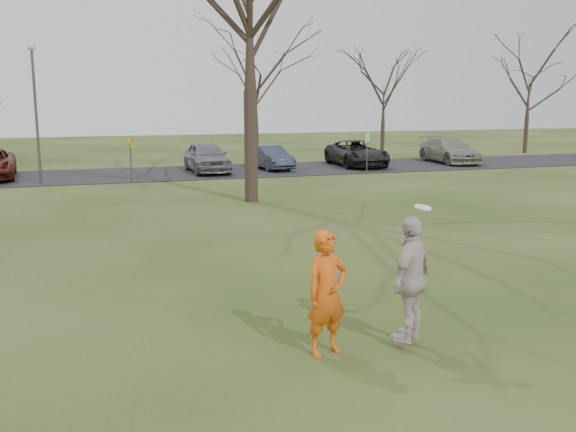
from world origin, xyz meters
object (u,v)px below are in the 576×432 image
object	(u,v)px
car_6	(357,153)
big_tree	(249,11)
lamp_post	(35,96)
catching_play	(411,279)
car_5	(270,157)
car_4	(207,157)
car_7	(449,150)
player_defender	(327,293)

from	to	relation	value
car_6	big_tree	size ratio (longest dim) A/B	0.38
lamp_post	catching_play	bearing A→B (deg)	-72.89
lamp_post	big_tree	size ratio (longest dim) A/B	0.45
car_5	car_6	xyz separation A→B (m)	(5.20, 0.08, 0.09)
lamp_post	big_tree	world-z (taller)	big_tree
car_6	big_tree	distance (m)	14.88
big_tree	car_4	bearing A→B (deg)	89.66
car_5	lamp_post	bearing A→B (deg)	-175.42
car_4	catching_play	xyz separation A→B (m)	(-1.21, -24.49, 0.28)
car_5	car_6	size ratio (longest dim) A/B	0.74
car_5	big_tree	bearing A→B (deg)	-117.94
car_6	car_7	size ratio (longest dim) A/B	1.03
car_6	catching_play	size ratio (longest dim) A/B	2.42
player_defender	car_7	world-z (taller)	player_defender
car_7	catching_play	xyz separation A→B (m)	(-16.07, -25.02, 0.33)
car_7	car_4	bearing A→B (deg)	-175.13
catching_play	lamp_post	world-z (taller)	lamp_post
car_5	car_7	xyz separation A→B (m)	(11.29, 0.13, 0.10)
car_5	player_defender	bearing A→B (deg)	-112.19
car_7	big_tree	size ratio (longest dim) A/B	0.36
car_5	lamp_post	world-z (taller)	lamp_post
car_6	lamp_post	distance (m)	17.35
car_7	catching_play	bearing A→B (deg)	-119.89
player_defender	car_4	xyz separation A→B (m)	(2.58, 24.36, -0.14)
car_5	big_tree	world-z (taller)	big_tree
lamp_post	car_4	bearing A→B (deg)	15.58
car_5	big_tree	size ratio (longest dim) A/B	0.28
car_5	lamp_post	distance (m)	12.38
catching_play	lamp_post	xyz separation A→B (m)	(-6.85, 22.24, 2.86)
car_6	car_7	xyz separation A→B (m)	(6.08, 0.04, 0.01)
player_defender	big_tree	size ratio (longest dim) A/B	0.14
player_defender	lamp_post	distance (m)	22.98
car_5	car_6	world-z (taller)	car_6
car_6	catching_play	distance (m)	26.90
car_5	lamp_post	xyz separation A→B (m)	(-11.63, -2.65, 3.29)
car_4	car_6	distance (m)	8.79
car_6	car_4	bearing A→B (deg)	-174.51
car_6	car_7	bearing A→B (deg)	2.75
player_defender	car_4	distance (m)	24.50
car_6	car_7	world-z (taller)	car_7
car_7	lamp_post	xyz separation A→B (m)	(-22.92, -2.78, 3.19)
player_defender	car_5	size ratio (longest dim) A/B	0.50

